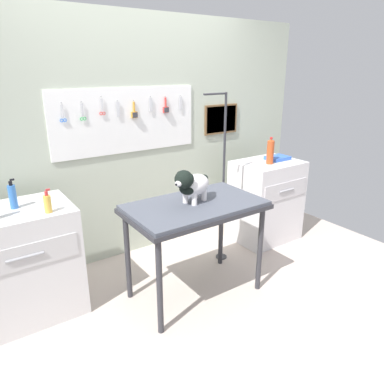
{
  "coord_description": "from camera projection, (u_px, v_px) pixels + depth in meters",
  "views": [
    {
      "loc": [
        -1.53,
        -1.87,
        1.82
      ],
      "look_at": [
        -0.06,
        0.25,
        0.92
      ],
      "focal_mm": 33.67,
      "sensor_mm": 36.0,
      "label": 1
    }
  ],
  "objects": [
    {
      "name": "cabinet_right",
      "position": [
        266.0,
        201.0,
        3.93
      ],
      "size": [
        0.68,
        0.54,
        0.88
      ],
      "color": "silver",
      "rests_on": "ground"
    },
    {
      "name": "soda_bottle",
      "position": [
        270.0,
        151.0,
        3.66
      ],
      "size": [
        0.07,
        0.07,
        0.28
      ],
      "color": "#B5451F",
      "rests_on": "cabinet_right"
    },
    {
      "name": "pump_bottle_white",
      "position": [
        48.0,
        203.0,
        2.48
      ],
      "size": [
        0.05,
        0.05,
        0.17
      ],
      "color": "gold",
      "rests_on": "counter_left"
    },
    {
      "name": "rear_wall_panel",
      "position": [
        138.0,
        139.0,
        3.49
      ],
      "size": [
        4.0,
        0.11,
        2.3
      ],
      "color": "#B0BAA6",
      "rests_on": "ground"
    },
    {
      "name": "counter_left",
      "position": [
        21.0,
        264.0,
        2.68
      ],
      "size": [
        0.8,
        0.58,
        0.86
      ],
      "color": "silver",
      "rests_on": "ground"
    },
    {
      "name": "grooming_arm",
      "position": [
        223.0,
        187.0,
        3.39
      ],
      "size": [
        0.3,
        0.11,
        1.61
      ],
      "color": "#2D2D33",
      "rests_on": "ground"
    },
    {
      "name": "grooming_table",
      "position": [
        195.0,
        213.0,
        2.83
      ],
      "size": [
        1.08,
        0.64,
        0.81
      ],
      "color": "#2D2D33",
      "rests_on": "ground"
    },
    {
      "name": "ground",
      "position": [
        216.0,
        310.0,
        2.88
      ],
      "size": [
        4.4,
        4.0,
        0.04
      ],
      "primitive_type": "cube",
      "color": "#C0AFA4"
    },
    {
      "name": "supply_tray",
      "position": [
        277.0,
        158.0,
        3.86
      ],
      "size": [
        0.24,
        0.18,
        0.04
      ],
      "color": "blue",
      "rests_on": "cabinet_right"
    },
    {
      "name": "detangler_spray",
      "position": [
        13.0,
        196.0,
        2.55
      ],
      "size": [
        0.05,
        0.05,
        0.22
      ],
      "color": "#336CC1",
      "rests_on": "counter_left"
    },
    {
      "name": "dog",
      "position": [
        192.0,
        184.0,
        2.76
      ],
      "size": [
        0.39,
        0.26,
        0.29
      ],
      "color": "white",
      "rests_on": "grooming_table"
    }
  ]
}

